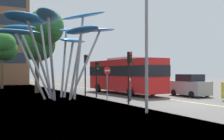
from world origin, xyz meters
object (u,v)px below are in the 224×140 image
Objects in this scene: traffic_light_kerb_near at (129,66)px; car_parked_mid at (190,86)px; red_bus at (124,74)px; traffic_light_island_mid at (86,66)px; street_lamp at (152,14)px; no_entry_sign at (107,78)px; pedestrian at (130,89)px; leaf_sculpture at (55,32)px; traffic_light_kerb_far at (97,71)px.

car_parked_mid is (8.39, 2.79, -1.73)m from traffic_light_kerb_near.
red_bus is 2.93× the size of traffic_light_island_mid.
street_lamp is (-5.26, -12.29, 3.56)m from red_bus.
street_lamp reaches higher than no_entry_sign.
no_entry_sign reaches higher than pedestrian.
traffic_light_island_mid is at bearing 94.38° from traffic_light_kerb_near.
street_lamp is (2.78, -10.34, -0.13)m from leaf_sculpture.
traffic_light_kerb_near is 3.25m from pedestrian.
leaf_sculpture is 4.08× the size of no_entry_sign.
traffic_light_kerb_near is 0.96× the size of traffic_light_island_mid.
traffic_light_island_mid is at bearing -166.17° from red_bus.
traffic_light_kerb_far is at bearing 79.32° from no_entry_sign.
pedestrian is at bearing -116.26° from red_bus.
street_lamp is (-0.39, -11.09, 2.81)m from traffic_light_island_mid.
street_lamp is 8.27m from pedestrian.
street_lamp reaches higher than pedestrian.
street_lamp is (-0.93, -4.07, 2.92)m from traffic_light_kerb_near.
red_bus is 13.83m from street_lamp.
traffic_light_kerb_far is 0.84× the size of car_parked_mid.
traffic_light_kerb_far is 3.49m from no_entry_sign.
traffic_light_island_mid reaches higher than car_parked_mid.
leaf_sculpture reaches higher than red_bus.
red_bus is 6.50× the size of pedestrian.
street_lamp is (-1.07, -10.03, 3.26)m from traffic_light_kerb_far.
traffic_light_kerb_far is 0.36× the size of street_lamp.
no_entry_sign is (-4.83, -5.64, -0.28)m from red_bus.
pedestrian is (1.94, -4.74, -1.94)m from traffic_light_island_mid.
traffic_light_kerb_far reaches higher than car_parked_mid.
car_parked_mid is at bearing -53.24° from red_bus.
pedestrian is (2.33, 6.36, -4.75)m from street_lamp.
car_parked_mid is at bearing -16.08° from leaf_sculpture.
traffic_light_island_mid reaches higher than traffic_light_kerb_near.
leaf_sculpture is at bearing -166.61° from traffic_light_island_mid.
no_entry_sign is (-1.90, 0.29, 0.92)m from pedestrian.
traffic_light_kerb_far is at bearing -4.64° from leaf_sculpture.
traffic_light_kerb_far is (3.84, -0.31, -3.39)m from leaf_sculpture.
pedestrian is (1.26, -3.67, -1.49)m from traffic_light_kerb_far.
no_entry_sign is at bearing -100.68° from traffic_light_kerb_far.
traffic_light_island_mid is at bearing 122.59° from traffic_light_kerb_far.
red_bus is 4.77m from traffic_light_kerb_far.
car_parked_mid is at bearing -21.05° from traffic_light_kerb_far.
pedestrian is at bearing -67.71° from traffic_light_island_mid.
red_bus is at bearing 63.74° from pedestrian.
car_parked_mid is 2.22× the size of pedestrian.
traffic_light_island_mid is at bearing 154.61° from car_parked_mid.
traffic_light_kerb_far is 4.16m from pedestrian.
red_bus is 7.43m from no_entry_sign.
traffic_light_kerb_near is at bearing -161.62° from car_parked_mid.
red_bus is 4.22× the size of no_entry_sign.
street_lamp reaches higher than traffic_light_island_mid.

